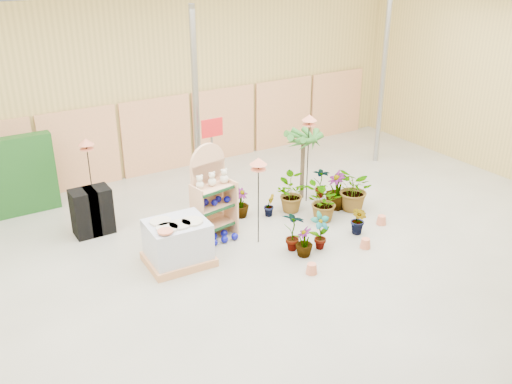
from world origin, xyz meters
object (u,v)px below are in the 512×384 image
bird_table_front (258,164)px  potted_plant_2 (324,202)px  display_shelf (210,194)px  pallet_stack (178,243)px

bird_table_front → potted_plant_2: size_ratio=2.05×
display_shelf → potted_plant_2: 2.52m
pallet_stack → potted_plant_2: 3.44m
display_shelf → bird_table_front: display_shelf is taller
potted_plant_2 → pallet_stack: bearing=178.9°
bird_table_front → display_shelf: bearing=126.6°
pallet_stack → display_shelf: bearing=36.2°
pallet_stack → bird_table_front: bird_table_front is taller
display_shelf → pallet_stack: (-1.10, -0.73, -0.47)m
pallet_stack → bird_table_front: 2.16m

